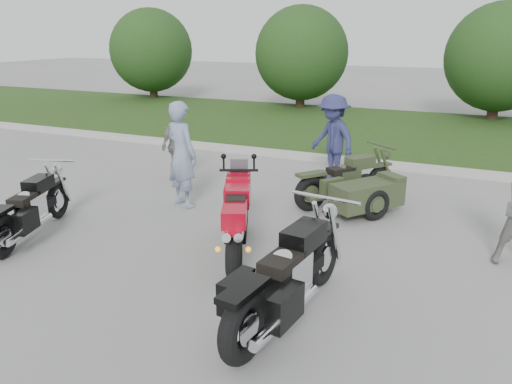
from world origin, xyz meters
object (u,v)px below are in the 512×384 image
at_px(cruiser_right, 285,281).
at_px(cruiser_sidecar, 357,189).
at_px(sportbike_red, 237,217).
at_px(person_stripe, 182,155).
at_px(person_back, 176,144).
at_px(cruiser_left, 28,211).
at_px(person_denim, 333,139).

height_order(cruiser_right, cruiser_sidecar, cruiser_right).
xyz_separation_m(cruiser_right, cruiser_sidecar, (-0.11, 3.83, -0.10)).
relative_size(sportbike_red, cruiser_right, 0.80).
relative_size(person_stripe, person_back, 1.21).
height_order(sportbike_red, person_stripe, person_stripe).
xyz_separation_m(sportbike_red, person_back, (-2.81, 2.86, 0.19)).
bearing_deg(cruiser_left, cruiser_sidecar, 19.82).
bearing_deg(cruiser_left, person_back, 66.70).
xyz_separation_m(person_stripe, person_back, (-0.96, 1.32, -0.17)).
relative_size(cruiser_sidecar, person_denim, 1.13).
bearing_deg(cruiser_sidecar, sportbike_red, -76.65).
bearing_deg(sportbike_red, person_stripe, 116.82).
bearing_deg(cruiser_right, person_stripe, 144.69).
bearing_deg(cruiser_sidecar, person_denim, 156.42).
bearing_deg(cruiser_sidecar, person_back, -147.88).
distance_m(cruiser_right, person_back, 5.80).
height_order(cruiser_sidecar, person_denim, person_denim).
height_order(cruiser_left, person_back, person_back).
xyz_separation_m(sportbike_red, cruiser_right, (1.22, -1.30, -0.10)).
relative_size(sportbike_red, cruiser_left, 0.93).
height_order(person_denim, person_back, person_denim).
relative_size(person_stripe, person_denim, 1.04).
bearing_deg(cruiser_left, sportbike_red, -4.55).
bearing_deg(sportbike_red, person_denim, 64.17).
height_order(person_stripe, person_denim, person_stripe).
xyz_separation_m(cruiser_left, person_stripe, (1.35, 2.26, 0.52)).
height_order(cruiser_right, person_stripe, person_stripe).
relative_size(cruiser_left, cruiser_sidecar, 1.05).
height_order(cruiser_left, cruiser_sidecar, cruiser_sidecar).
xyz_separation_m(cruiser_sidecar, person_stripe, (-2.95, -0.97, 0.55)).
height_order(cruiser_right, person_back, person_back).
relative_size(sportbike_red, person_denim, 1.11).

